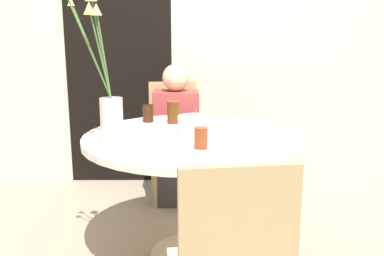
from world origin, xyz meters
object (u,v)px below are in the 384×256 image
at_px(flower_vase, 107,100).
at_px(side_plate, 245,135).
at_px(drink_glass_2, 173,112).
at_px(person_boy, 176,140).
at_px(birthday_cake, 196,126).
at_px(drink_glass_1, 201,138).
at_px(drink_glass_0, 148,113).
at_px(chair_far_back, 174,133).

bearing_deg(flower_vase, side_plate, 13.87).
xyz_separation_m(drink_glass_2, person_boy, (0.00, 0.52, -0.31)).
bearing_deg(birthday_cake, drink_glass_1, -85.73).
bearing_deg(drink_glass_0, person_boy, 71.12).
xyz_separation_m(birthday_cake, flower_vase, (-0.45, -0.19, 0.18)).
bearing_deg(chair_far_back, flower_vase, -111.44).
bearing_deg(drink_glass_0, drink_glass_1, -63.43).
bearing_deg(drink_glass_0, flower_vase, -104.80).
bearing_deg(birthday_cake, flower_vase, -156.63).
bearing_deg(drink_glass_0, drink_glass_2, -14.66).
distance_m(chair_far_back, person_boy, 0.16).
relative_size(flower_vase, side_plate, 3.70).
relative_size(side_plate, drink_glass_1, 1.95).
height_order(flower_vase, drink_glass_2, flower_vase).
relative_size(chair_far_back, drink_glass_0, 8.39).
distance_m(drink_glass_0, drink_glass_1, 0.72).
xyz_separation_m(birthday_cake, side_plate, (0.27, -0.02, -0.05)).
height_order(chair_far_back, side_plate, chair_far_back).
relative_size(flower_vase, drink_glass_2, 5.53).
bearing_deg(person_boy, drink_glass_0, -108.88).
bearing_deg(side_plate, chair_far_back, 112.97).
xyz_separation_m(side_plate, person_boy, (-0.41, 0.85, -0.24)).
bearing_deg(birthday_cake, person_boy, 99.26).
xyz_separation_m(flower_vase, side_plate, (0.72, 0.18, -0.23)).
xyz_separation_m(birthday_cake, drink_glass_2, (-0.14, 0.32, 0.02)).
relative_size(drink_glass_0, drink_glass_1, 1.02).
distance_m(birthday_cake, flower_vase, 0.52).
xyz_separation_m(birthday_cake, drink_glass_1, (0.02, -0.28, -0.00)).
xyz_separation_m(birthday_cake, drink_glass_0, (-0.30, 0.36, 0.00)).
distance_m(flower_vase, side_plate, 0.77).
bearing_deg(birthday_cake, drink_glass_2, 113.29).
bearing_deg(birthday_cake, side_plate, -3.35).
xyz_separation_m(chair_far_back, drink_glass_2, (0.02, -0.68, 0.30)).
bearing_deg(birthday_cake, drink_glass_0, 129.66).
height_order(birthday_cake, drink_glass_0, birthday_cake).
distance_m(side_plate, drink_glass_0, 0.69).
xyz_separation_m(chair_far_back, drink_glass_1, (0.18, -1.28, 0.28)).
relative_size(chair_far_back, side_plate, 4.41).
relative_size(birthday_cake, drink_glass_0, 1.82).
bearing_deg(side_plate, drink_glass_2, 140.62).
bearing_deg(chair_far_back, drink_glass_1, -89.84).
distance_m(drink_glass_0, person_boy, 0.58).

